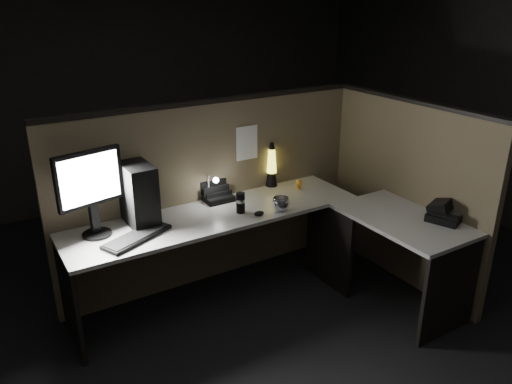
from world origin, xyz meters
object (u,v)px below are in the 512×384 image
pc_tower (137,192)px  monitor (90,185)px  desk_phone (444,212)px  keyboard (137,237)px  lava_lamp (272,168)px

pc_tower → monitor: (-0.33, -0.06, 0.14)m
pc_tower → desk_phone: size_ratio=1.39×
keyboard → desk_phone: desk_phone is taller
monitor → keyboard: (0.22, -0.21, -0.35)m
monitor → lava_lamp: bearing=-7.2°
keyboard → lava_lamp: (1.33, 0.37, 0.15)m
pc_tower → monitor: monitor is taller
monitor → desk_phone: bearing=-38.7°
monitor → lava_lamp: monitor is taller
keyboard → lava_lamp: bearing=-9.0°
pc_tower → keyboard: pc_tower is taller
lava_lamp → desk_phone: lava_lamp is taller
pc_tower → desk_phone: pc_tower is taller
pc_tower → lava_lamp: pc_tower is taller
monitor → desk_phone: (2.26, -1.09, -0.30)m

